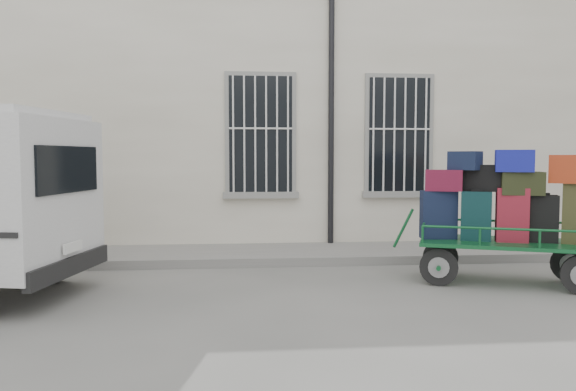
# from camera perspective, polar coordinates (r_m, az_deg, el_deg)

# --- Properties ---
(ground) EXTENTS (80.00, 80.00, 0.00)m
(ground) POSITION_cam_1_polar(r_m,az_deg,el_deg) (8.03, 1.04, -9.17)
(ground) COLOR #61615D
(ground) RESTS_ON ground
(building) EXTENTS (24.00, 5.15, 6.00)m
(building) POSITION_cam_1_polar(r_m,az_deg,el_deg) (13.35, -1.53, 9.02)
(building) COLOR beige
(building) RESTS_ON ground
(sidewalk) EXTENTS (24.00, 1.70, 0.15)m
(sidewalk) POSITION_cam_1_polar(r_m,az_deg,el_deg) (10.16, -0.31, -5.95)
(sidewalk) COLOR slate
(sidewalk) RESTS_ON ground
(luggage_cart) EXTENTS (2.79, 1.88, 1.92)m
(luggage_cart) POSITION_cam_1_polar(r_m,az_deg,el_deg) (8.60, 21.23, -1.62)
(luggage_cart) COLOR black
(luggage_cart) RESTS_ON ground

